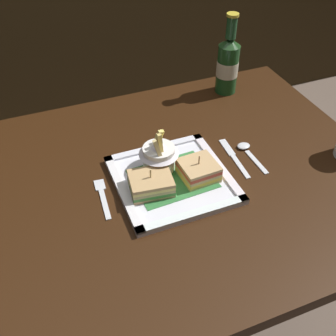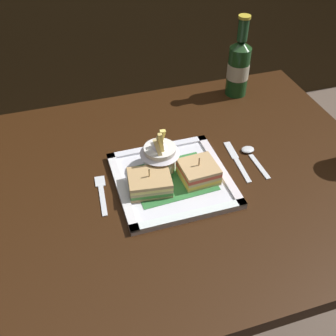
{
  "view_description": "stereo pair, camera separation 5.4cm",
  "coord_description": "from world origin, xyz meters",
  "px_view_note": "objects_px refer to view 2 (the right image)",
  "views": [
    {
      "loc": [
        -0.26,
        -0.68,
        1.41
      ],
      "look_at": [
        0.01,
        -0.01,
        0.77
      ],
      "focal_mm": 43.36,
      "sensor_mm": 36.0,
      "label": 1
    },
    {
      "loc": [
        -0.21,
        -0.7,
        1.41
      ],
      "look_at": [
        0.01,
        -0.01,
        0.77
      ],
      "focal_mm": 43.36,
      "sensor_mm": 36.0,
      "label": 2
    }
  ],
  "objects_px": {
    "fork": "(102,192)",
    "spoon": "(251,154)",
    "sandwich_half_right": "(199,172)",
    "square_plate": "(172,180)",
    "dining_table": "(164,209)",
    "knife": "(236,159)",
    "beer_bottle": "(239,66)",
    "fries_cup": "(159,154)",
    "sandwich_half_left": "(150,183)"
  },
  "relations": [
    {
      "from": "fries_cup",
      "to": "spoon",
      "type": "bearing_deg",
      "value": -3.14
    },
    {
      "from": "knife",
      "to": "fork",
      "type": "bearing_deg",
      "value": -177.49
    },
    {
      "from": "beer_bottle",
      "to": "knife",
      "type": "height_order",
      "value": "beer_bottle"
    },
    {
      "from": "sandwich_half_left",
      "to": "square_plate",
      "type": "bearing_deg",
      "value": 15.28
    },
    {
      "from": "dining_table",
      "to": "fries_cup",
      "type": "relative_size",
      "value": 9.58
    },
    {
      "from": "fries_cup",
      "to": "knife",
      "type": "relative_size",
      "value": 0.7
    },
    {
      "from": "fries_cup",
      "to": "fork",
      "type": "height_order",
      "value": "fries_cup"
    },
    {
      "from": "sandwich_half_left",
      "to": "knife",
      "type": "height_order",
      "value": "sandwich_half_left"
    },
    {
      "from": "sandwich_half_right",
      "to": "dining_table",
      "type": "bearing_deg",
      "value": 156.21
    },
    {
      "from": "dining_table",
      "to": "sandwich_half_right",
      "type": "height_order",
      "value": "sandwich_half_right"
    },
    {
      "from": "sandwich_half_right",
      "to": "fries_cup",
      "type": "relative_size",
      "value": 0.77
    },
    {
      "from": "spoon",
      "to": "beer_bottle",
      "type": "bearing_deg",
      "value": 72.85
    },
    {
      "from": "sandwich_half_left",
      "to": "spoon",
      "type": "height_order",
      "value": "sandwich_half_left"
    },
    {
      "from": "sandwich_half_left",
      "to": "knife",
      "type": "relative_size",
      "value": 0.66
    },
    {
      "from": "beer_bottle",
      "to": "fork",
      "type": "relative_size",
      "value": 1.86
    },
    {
      "from": "square_plate",
      "to": "spoon",
      "type": "height_order",
      "value": "square_plate"
    },
    {
      "from": "dining_table",
      "to": "sandwich_half_right",
      "type": "relative_size",
      "value": 12.46
    },
    {
      "from": "square_plate",
      "to": "fork",
      "type": "bearing_deg",
      "value": 175.27
    },
    {
      "from": "dining_table",
      "to": "beer_bottle",
      "type": "relative_size",
      "value": 4.44
    },
    {
      "from": "sandwich_half_right",
      "to": "square_plate",
      "type": "bearing_deg",
      "value": 164.72
    },
    {
      "from": "fork",
      "to": "spoon",
      "type": "bearing_deg",
      "value": 3.05
    },
    {
      "from": "sandwich_half_left",
      "to": "beer_bottle",
      "type": "xyz_separation_m",
      "value": [
        0.38,
        0.35,
        0.06
      ]
    },
    {
      "from": "beer_bottle",
      "to": "fries_cup",
      "type": "bearing_deg",
      "value": -139.85
    },
    {
      "from": "fries_cup",
      "to": "spoon",
      "type": "xyz_separation_m",
      "value": [
        0.24,
        -0.01,
        -0.05
      ]
    },
    {
      "from": "sandwich_half_right",
      "to": "knife",
      "type": "relative_size",
      "value": 0.54
    },
    {
      "from": "fork",
      "to": "knife",
      "type": "distance_m",
      "value": 0.35
    },
    {
      "from": "sandwich_half_right",
      "to": "fries_cup",
      "type": "bearing_deg",
      "value": 140.3
    },
    {
      "from": "dining_table",
      "to": "beer_bottle",
      "type": "height_order",
      "value": "beer_bottle"
    },
    {
      "from": "knife",
      "to": "fries_cup",
      "type": "bearing_deg",
      "value": 174.6
    },
    {
      "from": "knife",
      "to": "sandwich_half_left",
      "type": "bearing_deg",
      "value": -169.28
    },
    {
      "from": "sandwich_half_left",
      "to": "sandwich_half_right",
      "type": "height_order",
      "value": "sandwich_half_right"
    },
    {
      "from": "fries_cup",
      "to": "square_plate",
      "type": "bearing_deg",
      "value": -69.63
    },
    {
      "from": "fries_cup",
      "to": "spoon",
      "type": "height_order",
      "value": "fries_cup"
    },
    {
      "from": "sandwich_half_left",
      "to": "beer_bottle",
      "type": "distance_m",
      "value": 0.52
    },
    {
      "from": "dining_table",
      "to": "sandwich_half_left",
      "type": "distance_m",
      "value": 0.15
    },
    {
      "from": "dining_table",
      "to": "sandwich_half_left",
      "type": "height_order",
      "value": "sandwich_half_left"
    },
    {
      "from": "sandwich_half_left",
      "to": "fries_cup",
      "type": "distance_m",
      "value": 0.08
    },
    {
      "from": "sandwich_half_right",
      "to": "spoon",
      "type": "height_order",
      "value": "sandwich_half_right"
    },
    {
      "from": "sandwich_half_left",
      "to": "fries_cup",
      "type": "relative_size",
      "value": 0.93
    },
    {
      "from": "square_plate",
      "to": "beer_bottle",
      "type": "xyz_separation_m",
      "value": [
        0.32,
        0.33,
        0.09
      ]
    },
    {
      "from": "square_plate",
      "to": "spoon",
      "type": "xyz_separation_m",
      "value": [
        0.23,
        0.04,
        -0.0
      ]
    },
    {
      "from": "dining_table",
      "to": "fork",
      "type": "height_order",
      "value": "fork"
    },
    {
      "from": "dining_table",
      "to": "knife",
      "type": "distance_m",
      "value": 0.23
    },
    {
      "from": "sandwich_half_left",
      "to": "knife",
      "type": "xyz_separation_m",
      "value": [
        0.24,
        0.05,
        -0.03
      ]
    },
    {
      "from": "fork",
      "to": "spoon",
      "type": "distance_m",
      "value": 0.4
    },
    {
      "from": "fork",
      "to": "sandwich_half_right",
      "type": "bearing_deg",
      "value": -7.56
    },
    {
      "from": "knife",
      "to": "beer_bottle",
      "type": "bearing_deg",
      "value": 65.95
    },
    {
      "from": "dining_table",
      "to": "square_plate",
      "type": "bearing_deg",
      "value": -47.14
    },
    {
      "from": "fork",
      "to": "spoon",
      "type": "xyz_separation_m",
      "value": [
        0.4,
        0.02,
        0.0
      ]
    },
    {
      "from": "beer_bottle",
      "to": "knife",
      "type": "relative_size",
      "value": 1.52
    }
  ]
}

